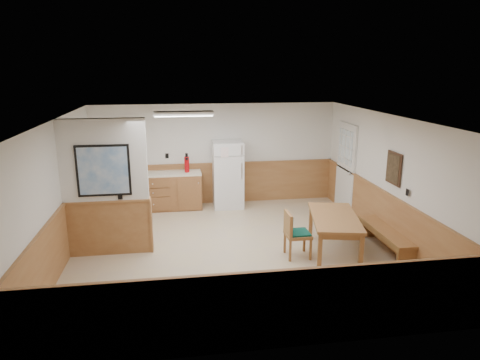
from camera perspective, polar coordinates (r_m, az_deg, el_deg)
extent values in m
plane|color=tan|center=(8.21, -1.06, -9.27)|extent=(6.00, 6.00, 0.00)
cube|color=silver|center=(7.54, -1.15, 8.35)|extent=(6.00, 6.00, 0.02)
cube|color=silver|center=(10.69, -3.25, 3.44)|extent=(6.00, 0.02, 2.50)
cube|color=silver|center=(8.69, 18.91, 0.01)|extent=(0.02, 6.00, 2.50)
cube|color=silver|center=(7.98, -22.99, -1.65)|extent=(0.02, 6.00, 2.50)
cube|color=#A17240|center=(10.84, -3.18, -0.47)|extent=(6.00, 0.04, 1.00)
cube|color=#A17240|center=(8.89, 18.39, -4.67)|extent=(0.04, 6.00, 1.00)
cube|color=#A17240|center=(8.20, -22.33, -6.68)|extent=(0.04, 6.00, 1.00)
cube|color=silver|center=(7.90, -17.74, 2.42)|extent=(1.50, 0.15, 1.50)
cube|color=#A17240|center=(8.24, -17.06, -6.10)|extent=(1.50, 0.17, 1.00)
cube|color=black|center=(7.84, -17.75, 1.20)|extent=(0.92, 0.03, 0.92)
cube|color=silver|center=(7.82, -17.77, 1.18)|extent=(0.84, 0.01, 0.84)
cube|color=brown|center=(10.52, -8.98, -1.49)|extent=(1.40, 0.60, 0.86)
cube|color=brown|center=(10.64, -16.92, -1.78)|extent=(0.06, 0.60, 0.86)
cube|color=brown|center=(10.56, -12.95, -1.64)|extent=(0.06, 0.60, 0.86)
cube|color=beige|center=(10.42, -11.28, 0.80)|extent=(2.20, 0.60, 0.04)
cube|color=beige|center=(10.70, -11.24, 1.55)|extent=(2.20, 0.02, 0.10)
cube|color=silver|center=(10.40, 13.91, 1.44)|extent=(0.05, 1.02, 2.15)
cube|color=silver|center=(10.39, 13.86, 1.44)|extent=(0.04, 0.90, 2.05)
cube|color=silver|center=(10.28, 13.91, 4.29)|extent=(0.02, 0.76, 0.80)
cube|color=silver|center=(10.62, -14.64, 4.57)|extent=(0.80, 0.03, 1.00)
cube|color=silver|center=(10.61, -14.65, 4.55)|extent=(0.70, 0.01, 0.90)
cube|color=#382316|center=(8.35, 19.83, 1.48)|extent=(0.03, 0.50, 0.60)
cube|color=black|center=(8.34, 19.71, 1.48)|extent=(0.01, 0.42, 0.52)
cube|color=silver|center=(8.78, -7.53, 8.80)|extent=(1.20, 0.30, 0.08)
cube|color=white|center=(8.78, -7.52, 8.51)|extent=(1.15, 0.25, 0.01)
cube|color=white|center=(10.45, -1.63, 0.76)|extent=(0.74, 0.72, 1.63)
cube|color=silver|center=(10.00, 0.24, 4.04)|extent=(0.03, 0.02, 0.21)
cube|color=silver|center=(10.10, 0.24, 1.23)|extent=(0.03, 0.02, 0.38)
cube|color=#A96A3E|center=(7.93, 12.51, -4.89)|extent=(1.12, 1.73, 0.05)
cube|color=#A96A3E|center=(7.95, 12.48, -5.40)|extent=(1.00, 1.61, 0.10)
cube|color=#A96A3E|center=(7.34, 10.57, -9.58)|extent=(0.08, 0.08, 0.70)
cube|color=#A96A3E|center=(8.70, 9.41, -5.57)|extent=(0.08, 0.08, 0.70)
cube|color=#A96A3E|center=(7.45, 15.84, -9.51)|extent=(0.08, 0.08, 0.70)
cube|color=#A96A3E|center=(8.80, 13.84, -5.58)|extent=(0.08, 0.08, 0.70)
cube|color=#A96A3E|center=(8.39, 18.86, -6.41)|extent=(0.37, 1.66, 0.05)
cube|color=#A96A3E|center=(7.85, 21.33, -9.91)|extent=(0.34, 0.06, 0.40)
cube|color=#A96A3E|center=(9.12, 16.51, -6.03)|extent=(0.34, 0.06, 0.40)
cube|color=#A96A3E|center=(7.85, 7.72, -7.24)|extent=(0.44, 0.44, 0.06)
cube|color=#105142|center=(7.83, 7.73, -6.93)|extent=(0.40, 0.40, 0.03)
cube|color=#A96A3E|center=(7.72, 6.44, -5.76)|extent=(0.05, 0.43, 0.40)
cube|color=#105142|center=(7.67, 5.08, -5.85)|extent=(0.02, 0.37, 0.34)
cube|color=#A96A3E|center=(7.72, 6.71, -9.40)|extent=(0.04, 0.04, 0.39)
cube|color=#A96A3E|center=(8.05, 5.99, -8.33)|extent=(0.04, 0.04, 0.39)
cube|color=#A96A3E|center=(7.83, 9.38, -9.16)|extent=(0.04, 0.04, 0.39)
cube|color=#A96A3E|center=(8.15, 8.56, -8.12)|extent=(0.04, 0.04, 0.39)
cylinder|color=#B2090F|center=(10.35, -7.10, 2.07)|extent=(0.12, 0.12, 0.38)
cylinder|color=black|center=(10.30, -7.14, 3.32)|extent=(0.06, 0.06, 0.08)
cylinder|color=green|center=(10.44, -14.69, 1.39)|extent=(0.09, 0.09, 0.23)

